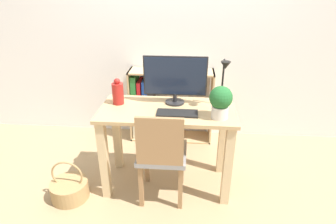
% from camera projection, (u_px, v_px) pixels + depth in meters
% --- Properties ---
extents(ground_plane, '(10.00, 10.00, 0.00)m').
position_uv_depth(ground_plane, '(167.00, 182.00, 2.67)').
color(ground_plane, tan).
extents(wall_back, '(8.00, 0.05, 2.60)m').
position_uv_depth(wall_back, '(175.00, 25.00, 3.04)').
color(wall_back, white).
rests_on(wall_back, ground_plane).
extents(desk, '(1.13, 0.55, 0.76)m').
position_uv_depth(desk, '(167.00, 128.00, 2.42)').
color(desk, tan).
rests_on(desk, ground_plane).
extents(monitor, '(0.54, 0.17, 0.41)m').
position_uv_depth(monitor, '(175.00, 78.00, 2.36)').
color(monitor, '#232326').
rests_on(monitor, desk).
extents(keyboard, '(0.33, 0.14, 0.02)m').
position_uv_depth(keyboard, '(177.00, 113.00, 2.25)').
color(keyboard, black).
rests_on(keyboard, desk).
extents(vase, '(0.10, 0.10, 0.23)m').
position_uv_depth(vase, '(118.00, 93.00, 2.40)').
color(vase, '#B2231E').
rests_on(vase, desk).
extents(desk_lamp, '(0.10, 0.19, 0.41)m').
position_uv_depth(desk_lamp, '(224.00, 79.00, 2.27)').
color(desk_lamp, black).
rests_on(desk_lamp, desk).
extents(potted_plant, '(0.18, 0.18, 0.26)m').
position_uv_depth(potted_plant, '(221.00, 101.00, 2.13)').
color(potted_plant, silver).
rests_on(potted_plant, desk).
extents(chair, '(0.40, 0.40, 0.85)m').
position_uv_depth(chair, '(162.00, 153.00, 2.27)').
color(chair, gray).
rests_on(chair, ground_plane).
extents(bookshelf, '(0.94, 0.28, 0.84)m').
position_uv_depth(bookshelf, '(155.00, 107.00, 3.28)').
color(bookshelf, tan).
rests_on(bookshelf, ground_plane).
extents(basket, '(0.32, 0.32, 0.38)m').
position_uv_depth(basket, '(70.00, 189.00, 2.45)').
color(basket, tan).
rests_on(basket, ground_plane).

